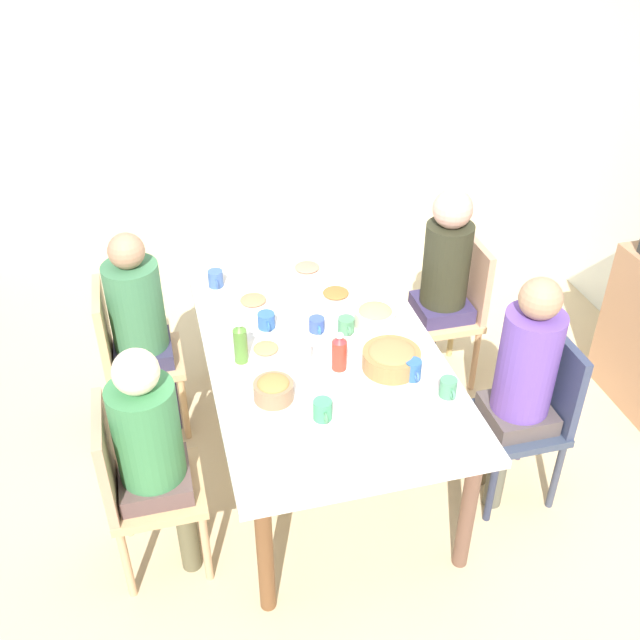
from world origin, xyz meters
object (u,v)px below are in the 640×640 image
person_1 (444,273)px  chair_3 (533,409)px  dining_table (320,357)px  bottle_1 (339,353)px  plate_0 (307,269)px  cup_0 (317,325)px  cup_2 (216,279)px  bottle_0 (240,343)px  chair_2 (128,352)px  chair_0 (136,482)px  chair_1 (454,304)px  plate_3 (336,295)px  bowl_0 (273,389)px  cup_7 (266,321)px  cup_4 (303,353)px  person_0 (152,446)px  plate_1 (253,302)px  bowl_1 (391,358)px  cup_6 (413,370)px  person_3 (523,376)px  person_2 (140,319)px  cup_5 (448,388)px  plate_2 (266,350)px  cup_3 (346,325)px  cup_1 (323,410)px  bowl_2 (375,316)px

person_1 → chair_3: size_ratio=1.38×
dining_table → bottle_1: size_ratio=9.83×
plate_0 → cup_0: 0.59m
dining_table → cup_2: 0.80m
chair_3 → bottle_1: bearing=-107.4°
chair_3 → bottle_0: (-0.45, -1.32, 0.32)m
chair_2 → bottle_1: bottle_1 is taller
dining_table → cup_2: size_ratio=16.01×
chair_0 → chair_1: (-0.94, 1.86, 0.00)m
plate_0 → cup_0: (0.58, -0.09, 0.02)m
plate_3 → bowl_0: 0.88m
chair_2 → bowl_0: bearing=38.3°
cup_7 → bottle_1: bottle_1 is taller
cup_2 → cup_7: (0.46, 0.19, -0.01)m
plate_0 → chair_2: bearing=-77.5°
plate_3 → cup_4: bearing=-30.5°
person_0 → chair_1: person_0 is taller
plate_1 → bowl_1: (0.69, 0.53, 0.04)m
chair_0 → cup_2: (-1.14, 0.51, 0.26)m
chair_3 → cup_6: bearing=-101.7°
dining_table → person_3: size_ratio=1.51×
plate_1 → person_2: bearing=-92.9°
cup_5 → cup_6: cup_6 is taller
plate_1 → cup_0: cup_0 is taller
plate_2 → bowl_0: 0.34m
bowl_1 → cup_5: (0.25, 0.18, -0.01)m
person_1 → person_0: bearing=-60.6°
person_0 → cup_3: bearing=119.0°
chair_0 → chair_3: bearing=90.0°
person_0 → person_2: size_ratio=0.99×
chair_1 → cup_3: bearing=-63.0°
plate_1 → cup_1: (0.95, 0.13, 0.03)m
person_1 → bowl_2: bearing=-55.2°
plate_3 → cup_1: (0.91, -0.31, 0.03)m
dining_table → cup_4: cup_4 is taller
cup_3 → cup_5: size_ratio=1.05×
person_2 → cup_4: bearing=51.5°
chair_1 → person_1: size_ratio=0.73×
bowl_0 → cup_4: (-0.22, 0.19, -0.00)m
plate_2 → cup_1: 0.54m
bottle_0 → plate_1: bearing=163.5°
cup_6 → bottle_1: 0.35m
bottle_1 → cup_7: bearing=-147.1°
chair_0 → cup_4: (-0.36, 0.82, 0.26)m
cup_4 → cup_5: size_ratio=1.02×
cup_5 → person_2: bearing=-127.0°
plate_3 → bottle_1: size_ratio=1.31×
person_3 → plate_1: (-0.91, -1.09, 0.01)m
person_0 → person_3: size_ratio=0.95×
person_3 → cup_3: (-0.55, -0.68, 0.03)m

